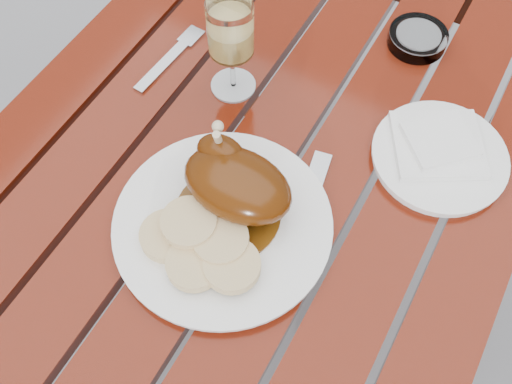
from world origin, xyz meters
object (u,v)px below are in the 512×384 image
side_plate (439,157)px  ashtray (417,38)px  dinner_plate (223,225)px  wine_glass (231,48)px  table (263,242)px

side_plate → ashtray: bearing=119.2°
side_plate → ashtray: 0.24m
dinner_plate → side_plate: dinner_plate is taller
wine_glass → ashtray: wine_glass is taller
ashtray → side_plate: bearing=-60.8°
table → ashtray: 0.51m
dinner_plate → ashtray: 0.48m
wine_glass → side_plate: (0.35, 0.03, -0.08)m
side_plate → ashtray: ashtray is taller
table → side_plate: 0.47m
table → side_plate: size_ratio=5.83×
table → dinner_plate: 0.42m
table → side_plate: (0.25, 0.10, 0.38)m
wine_glass → ashtray: size_ratio=1.72×
dinner_plate → side_plate: 0.34m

